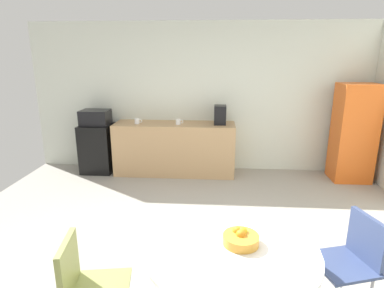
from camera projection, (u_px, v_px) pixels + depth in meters
name	position (u px, v px, depth m)	size (l,w,h in m)	color
ground_plane	(184.00, 268.00, 3.15)	(6.00, 6.00, 0.00)	#9E998E
wall_back	(200.00, 98.00, 5.69)	(6.00, 0.10, 2.60)	silver
counter_block	(175.00, 148.00, 5.61)	(2.08, 0.60, 0.90)	tan
mini_fridge	(98.00, 148.00, 5.71)	(0.54, 0.54, 0.86)	black
microwave	(95.00, 117.00, 5.56)	(0.48, 0.38, 0.26)	black
locker_cabinet	(354.00, 133.00, 5.21)	(0.60, 0.50, 1.61)	orange
round_table	(230.00, 261.00, 2.27)	(1.23, 1.23, 0.73)	silver
chair_navy	(355.00, 253.00, 2.51)	(0.52, 0.52, 0.83)	silver
chair_olive	(84.00, 280.00, 2.21)	(0.48, 0.48, 0.83)	silver
fruit_bowl	(241.00, 238.00, 2.27)	(0.26, 0.26, 0.11)	gold
mug_white	(178.00, 122.00, 5.39)	(0.13, 0.08, 0.09)	white
mug_green	(137.00, 121.00, 5.44)	(0.13, 0.08, 0.09)	white
mug_red	(218.00, 121.00, 5.46)	(0.13, 0.08, 0.09)	black
coffee_maker	(220.00, 115.00, 5.39)	(0.20, 0.24, 0.32)	black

